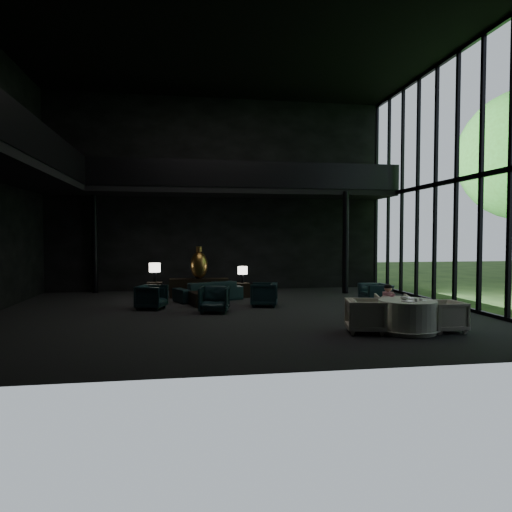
{
  "coord_description": "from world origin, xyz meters",
  "views": [
    {
      "loc": [
        -1.49,
        -13.18,
        2.23
      ],
      "look_at": [
        0.67,
        0.5,
        1.64
      ],
      "focal_mm": 32.0,
      "sensor_mm": 36.0,
      "label": 1
    }
  ],
  "objects": [
    {
      "name": "lounge_armchair_west",
      "position": [
        -2.49,
        1.1,
        0.43
      ],
      "size": [
        1.01,
        1.05,
        0.86
      ],
      "primitive_type": "imported",
      "rotation": [
        0.0,
        0.0,
        1.25
      ],
      "color": "#0E2B3D",
      "rests_on": "floor"
    },
    {
      "name": "side_table_right",
      "position": [
        0.65,
        3.46,
        0.26
      ],
      "size": [
        0.47,
        0.47,
        0.52
      ],
      "primitive_type": "cube",
      "color": "black",
      "rests_on": "floor"
    },
    {
      "name": "coffee_cup",
      "position": [
        3.93,
        -3.41,
        0.79
      ],
      "size": [
        0.1,
        0.1,
        0.06
      ],
      "primitive_type": "cylinder",
      "rotation": [
        0.0,
        0.0,
        0.33
      ],
      "color": "white",
      "rests_on": "saucer"
    },
    {
      "name": "bronze_urn",
      "position": [
        -0.95,
        3.69,
        1.19
      ],
      "size": [
        0.64,
        0.64,
        1.19
      ],
      "color": "olive",
      "rests_on": "console"
    },
    {
      "name": "cereal_bowl",
      "position": [
        3.62,
        -3.21,
        0.79
      ],
      "size": [
        0.18,
        0.18,
        0.09
      ],
      "primitive_type": "ellipsoid",
      "color": "white",
      "rests_on": "dining_table"
    },
    {
      "name": "railing_back",
      "position": [
        1.0,
        4.0,
        4.6
      ],
      "size": [
        12.0,
        0.06,
        1.0
      ],
      "primitive_type": "cube",
      "color": "black",
      "rests_on": "mezzanine_back"
    },
    {
      "name": "dining_chair_north",
      "position": [
        3.76,
        -2.3,
        0.45
      ],
      "size": [
        1.07,
        1.03,
        0.9
      ],
      "primitive_type": "imported",
      "rotation": [
        0.0,
        0.0,
        2.86
      ],
      "color": "#F0EBCB",
      "rests_on": "floor"
    },
    {
      "name": "lounge_armchair_south",
      "position": [
        -0.62,
        0.15,
        0.46
      ],
      "size": [
        1.05,
        1.01,
        0.92
      ],
      "primitive_type": "imported",
      "rotation": [
        0.0,
        0.0,
        -0.21
      ],
      "color": "#172732",
      "rests_on": "floor"
    },
    {
      "name": "sofa",
      "position": [
        -0.66,
        2.74,
        0.51
      ],
      "size": [
        2.68,
        1.74,
        1.01
      ],
      "primitive_type": "imported",
      "rotation": [
        0.0,
        0.0,
        3.56
      ],
      "color": "#0C272B",
      "rests_on": "floor"
    },
    {
      "name": "cream_pot",
      "position": [
        3.72,
        -3.56,
        0.78
      ],
      "size": [
        0.08,
        0.08,
        0.07
      ],
      "primitive_type": "cylinder",
      "rotation": [
        0.0,
        0.0,
        0.4
      ],
      "color": "#99999E",
      "rests_on": "dining_table"
    },
    {
      "name": "column_nw",
      "position": [
        -5.0,
        5.7,
        2.0
      ],
      "size": [
        0.24,
        0.24,
        4.0
      ],
      "primitive_type": "cylinder",
      "color": "black",
      "rests_on": "floor"
    },
    {
      "name": "ceiling",
      "position": [
        0.0,
        0.0,
        8.0
      ],
      "size": [
        14.0,
        12.0,
        0.02
      ],
      "primitive_type": "cube",
      "color": "black",
      "rests_on": "ground"
    },
    {
      "name": "side_table_left",
      "position": [
        -2.55,
        3.53,
        0.3
      ],
      "size": [
        0.54,
        0.54,
        0.59
      ],
      "primitive_type": "cube",
      "color": "black",
      "rests_on": "floor"
    },
    {
      "name": "curtain_wall",
      "position": [
        6.95,
        0.0,
        4.0
      ],
      "size": [
        0.2,
        12.0,
        8.0
      ],
      "primitive_type": null,
      "color": "black",
      "rests_on": "ground"
    },
    {
      "name": "dining_table",
      "position": [
        3.65,
        -3.3,
        0.33
      ],
      "size": [
        1.5,
        1.5,
        0.75
      ],
      "color": "white",
      "rests_on": "floor"
    },
    {
      "name": "wall_front",
      "position": [
        0.0,
        -6.0,
        4.0
      ],
      "size": [
        14.0,
        0.04,
        8.0
      ],
      "primitive_type": "cube",
      "color": "black",
      "rests_on": "ground"
    },
    {
      "name": "wall_back",
      "position": [
        0.0,
        6.0,
        4.0
      ],
      "size": [
        14.0,
        0.04,
        8.0
      ],
      "primitive_type": "cube",
      "color": "black",
      "rests_on": "ground"
    },
    {
      "name": "plate_a",
      "position": [
        3.53,
        -3.52,
        0.76
      ],
      "size": [
        0.31,
        0.31,
        0.02
      ],
      "primitive_type": "cylinder",
      "rotation": [
        0.0,
        0.0,
        0.27
      ],
      "color": "white",
      "rests_on": "dining_table"
    },
    {
      "name": "child",
      "position": [
        3.58,
        -2.43,
        0.74
      ],
      "size": [
        0.27,
        0.27,
        0.58
      ],
      "rotation": [
        0.0,
        0.0,
        3.14
      ],
      "color": "#F1A7B6",
      "rests_on": "dining_chair_north"
    },
    {
      "name": "dining_chair_east",
      "position": [
        4.53,
        -3.4,
        0.42
      ],
      "size": [
        0.77,
        0.82,
        0.84
      ],
      "primitive_type": "imported",
      "rotation": [
        0.0,
        0.0,
        -1.57
      ],
      "color": "silver",
      "rests_on": "floor"
    },
    {
      "name": "table_lamp_left",
      "position": [
        -2.55,
        3.7,
        1.08
      ],
      "size": [
        0.41,
        0.41,
        0.68
      ],
      "color": "black",
      "rests_on": "side_table_left"
    },
    {
      "name": "mezzanine_back",
      "position": [
        1.0,
        5.0,
        4.0
      ],
      "size": [
        12.0,
        2.0,
        0.25
      ],
      "primitive_type": "cube",
      "color": "black",
      "rests_on": "wall_back"
    },
    {
      "name": "console",
      "position": [
        -0.95,
        3.69,
        0.34
      ],
      "size": [
        2.16,
        0.49,
        0.69
      ],
      "primitive_type": "cube",
      "color": "black",
      "rests_on": "floor"
    },
    {
      "name": "dining_chair_west",
      "position": [
        2.67,
        -3.2,
        0.48
      ],
      "size": [
        1.07,
        1.11,
        0.97
      ],
      "primitive_type": "imported",
      "rotation": [
        0.0,
        0.0,
        1.34
      ],
      "color": "silver",
      "rests_on": "floor"
    },
    {
      "name": "lounge_armchair_east",
      "position": [
        1.03,
        1.13,
        0.45
      ],
      "size": [
        1.01,
        1.05,
        0.9
      ],
      "primitive_type": "imported",
      "rotation": [
        0.0,
        0.0,
        -1.82
      ],
      "color": "black",
      "rests_on": "floor"
    },
    {
      "name": "plate_b",
      "position": [
        3.85,
        -3.05,
        0.76
      ],
      "size": [
        0.3,
        0.3,
        0.02
      ],
      "primitive_type": "cylinder",
      "rotation": [
        0.0,
        0.0,
        0.29
      ],
      "color": "white",
      "rests_on": "dining_table"
    },
    {
      "name": "coffee_table",
      "position": [
        -0.77,
        1.61,
        0.22
      ],
      "size": [
        1.18,
        1.18,
        0.43
      ],
      "primitive_type": "cube",
      "rotation": [
        0.0,
        0.0,
        0.24
      ],
      "color": "black",
      "rests_on": "floor"
    },
    {
      "name": "mezzanine_left",
      "position": [
        -6.0,
        0.0,
        4.0
      ],
      "size": [
        2.0,
        12.0,
        0.25
      ],
      "primitive_type": "cube",
      "color": "black",
      "rests_on": "wall_left"
    },
    {
      "name": "window_armchair",
      "position": [
        4.84,
        1.18,
        0.4
      ],
      "size": [
        0.62,
        0.94,
        0.81
      ],
      "primitive_type": "imported",
      "rotation": [
        0.0,
        0.0,
        -1.55
      ],
      "color": "#0E373D",
      "rests_on": "floor"
    },
    {
      "name": "saucer",
      "position": [
        3.96,
        -3.45,
        0.76
      ],
      "size": [
        0.2,
        0.2,
        0.01
      ],
      "primitive_type": "cylinder",
      "rotation": [
        0.0,
        0.0,
        -0.23
      ],
      "color": "white",
      "rests_on": "dining_table"
    },
    {
      "name": "floor",
      "position": [
        0.0,
        0.0,
        0.0
      ],
      "size": [
        14.0,
        12.0,
        0.02
      ],
      "primitive_type": "cube",
      "color": "black",
      "rests_on": "ground"
    },
    {
      "name": "column_ne",
      "position": [
        4.8,
        4.0,
        2.0
      ],
      "size": [
        0.24,
        0.24,
        4.0
      ],
      "primitive_type": "cylinder",
      "color": "black",
      "rests_on": "floor"
    },
    {
      "name": "railing_left",
      "position": [
        -5.0,
        0.0,
        4.6
      ],
      "size": [
        0.06,
        12.0,
        1.0
      ],
      "primitive_type": "cube",
      "color": "black",
      "rests_on": "mezzanine_left"
    },
    {
      "name": "table_lamp_right",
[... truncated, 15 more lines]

